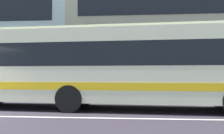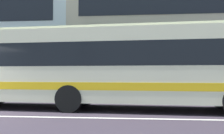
% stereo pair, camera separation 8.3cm
% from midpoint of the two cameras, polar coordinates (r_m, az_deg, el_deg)
% --- Properties ---
extents(hedge_row_far, '(23.54, 1.10, 0.85)m').
position_cam_midpoint_polar(hedge_row_far, '(15.24, -20.99, -5.16)').
color(hedge_row_far, '#234322').
rests_on(hedge_row_far, ground_plane).
extents(apartment_block_right, '(22.07, 9.99, 11.15)m').
position_cam_midpoint_polar(apartment_block_right, '(23.32, 20.77, 8.82)').
color(apartment_block_right, '#B6A891').
rests_on(apartment_block_right, ground_plane).
extents(transit_bus, '(12.17, 3.29, 3.21)m').
position_cam_midpoint_polar(transit_bus, '(10.39, -3.76, 0.48)').
color(transit_bus, beige).
rests_on(transit_bus, ground_plane).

